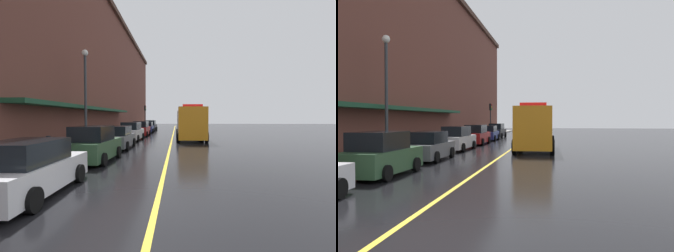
# 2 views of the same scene
# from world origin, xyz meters

# --- Properties ---
(ground_plane) EXTENTS (112.00, 112.00, 0.00)m
(ground_plane) POSITION_xyz_m (0.00, 25.00, 0.00)
(ground_plane) COLOR black
(sidewalk_left) EXTENTS (2.40, 70.00, 0.15)m
(sidewalk_left) POSITION_xyz_m (-6.20, 25.00, 0.07)
(sidewalk_left) COLOR gray
(sidewalk_left) RESTS_ON ground
(lane_center_stripe) EXTENTS (0.16, 70.00, 0.01)m
(lane_center_stripe) POSITION_xyz_m (0.00, 25.00, 0.00)
(lane_center_stripe) COLOR gold
(lane_center_stripe) RESTS_ON ground
(brick_building_left) EXTENTS (12.63, 64.00, 16.15)m
(brick_building_left) POSITION_xyz_m (-13.13, 24.00, 8.08)
(brick_building_left) COLOR brown
(brick_building_left) RESTS_ON ground
(parked_car_1) EXTENTS (2.21, 4.22, 1.87)m
(parked_car_1) POSITION_xyz_m (-3.86, 6.82, 0.87)
(parked_car_1) COLOR #2D5133
(parked_car_1) RESTS_ON ground
(parked_car_2) EXTENTS (2.01, 4.50, 1.67)m
(parked_car_2) POSITION_xyz_m (-3.85, 12.37, 0.78)
(parked_car_2) COLOR #595B60
(parked_car_2) RESTS_ON ground
(parked_car_3) EXTENTS (2.06, 4.75, 1.84)m
(parked_car_3) POSITION_xyz_m (-4.04, 18.68, 0.85)
(parked_car_3) COLOR silver
(parked_car_3) RESTS_ON ground
(parked_car_4) EXTENTS (2.00, 4.77, 1.84)m
(parked_car_4) POSITION_xyz_m (-3.96, 24.72, 0.86)
(parked_car_4) COLOR maroon
(parked_car_4) RESTS_ON ground
(parked_car_5) EXTENTS (2.06, 4.34, 1.63)m
(parked_car_5) POSITION_xyz_m (-3.97, 30.65, 0.77)
(parked_car_5) COLOR navy
(parked_car_5) RESTS_ON ground
(parked_car_6) EXTENTS (2.02, 4.66, 1.81)m
(parked_car_6) POSITION_xyz_m (-4.00, 36.21, 0.84)
(parked_car_6) COLOR black
(parked_car_6) RESTS_ON ground
(utility_truck) EXTENTS (2.99, 8.21, 3.50)m
(utility_truck) POSITION_xyz_m (1.91, 19.42, 1.67)
(utility_truck) COLOR orange
(utility_truck) RESTS_ON ground
(parking_meter_0) EXTENTS (0.14, 0.18, 1.33)m
(parking_meter_0) POSITION_xyz_m (-5.35, 23.29, 1.06)
(parking_meter_0) COLOR #4C4C51
(parking_meter_0) RESTS_ON sidewalk_left
(parking_meter_1) EXTENTS (0.14, 0.18, 1.33)m
(parking_meter_1) POSITION_xyz_m (-5.35, 19.08, 1.06)
(parking_meter_1) COLOR #4C4C51
(parking_meter_1) RESTS_ON sidewalk_left
(street_lamp_left) EXTENTS (0.44, 0.44, 6.94)m
(street_lamp_left) POSITION_xyz_m (-5.95, 11.29, 4.40)
(street_lamp_left) COLOR #33383D
(street_lamp_left) RESTS_ON sidewalk_left
(traffic_light_near) EXTENTS (0.38, 0.36, 4.30)m
(traffic_light_near) POSITION_xyz_m (-5.29, 38.58, 3.16)
(traffic_light_near) COLOR #232326
(traffic_light_near) RESTS_ON sidewalk_left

